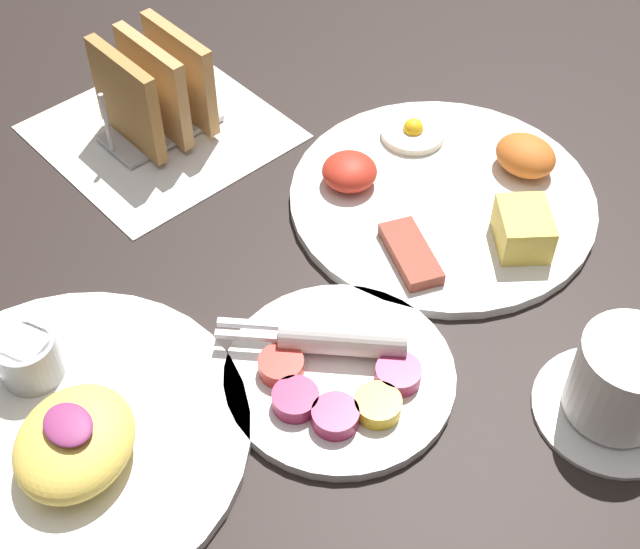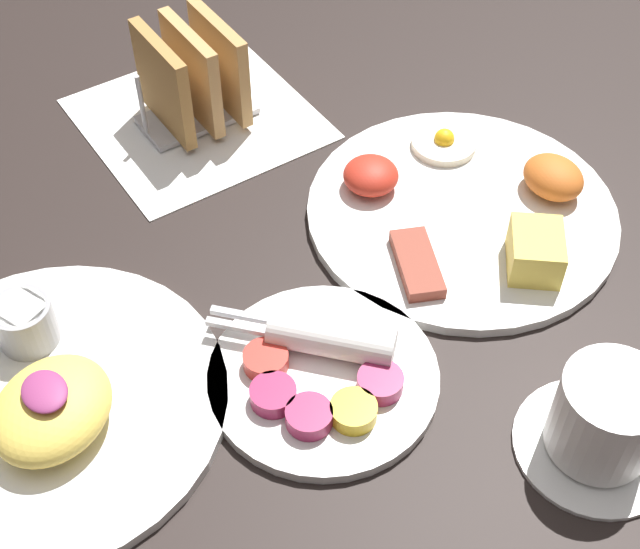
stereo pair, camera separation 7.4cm
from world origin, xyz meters
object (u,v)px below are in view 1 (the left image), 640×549
plate_breakfast (447,194)px  coffee_cup (621,384)px  plate_condiments (339,370)px  plate_foreground (63,432)px  toast_rack (155,91)px

plate_breakfast → coffee_cup: (0.24, -0.08, 0.03)m
plate_condiments → coffee_cup: 0.21m
plate_foreground → toast_rack: bearing=133.4°
plate_foreground → toast_rack: size_ratio=2.41×
plate_breakfast → toast_rack: toast_rack is taller
plate_condiments → plate_foreground: plate_foreground is taller
plate_foreground → plate_breakfast: bearing=88.0°
toast_rack → plate_foreground: bearing=-46.6°
plate_breakfast → toast_rack: (-0.27, -0.14, 0.04)m
plate_breakfast → coffee_cup: coffee_cup is taller
plate_condiments → toast_rack: (-0.35, 0.08, 0.04)m
plate_foreground → coffee_cup: 0.41m
plate_condiments → coffee_cup: (0.16, 0.13, 0.02)m
plate_breakfast → plate_condiments: plate_breakfast is taller
plate_breakfast → plate_foreground: size_ratio=1.02×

